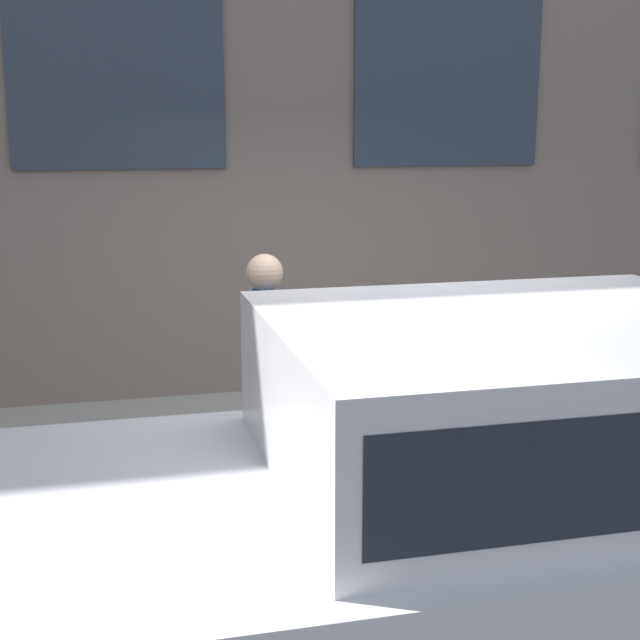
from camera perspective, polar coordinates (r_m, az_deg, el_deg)
The scene contains 5 objects.
ground_plane at distance 5.52m, azimuth 4.24°, elevation -13.39°, with size 80.00×80.00×0.00m, color #2D2D30.
sidewalk at distance 6.70m, azimuth 0.63°, elevation -8.07°, with size 2.71×60.00×0.12m.
fire_hydrant at distance 5.92m, azimuth 3.43°, elevation -6.11°, with size 0.37×0.48×0.79m.
person at distance 5.77m, azimuth -3.51°, elevation -1.57°, with size 0.36×0.24×1.48m.
parked_car_silver_near at distance 3.90m, azimuth 12.66°, elevation -10.54°, with size 1.99×4.32×1.63m.
Camera 1 is at (-4.73, 1.57, 2.39)m, focal length 50.00 mm.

